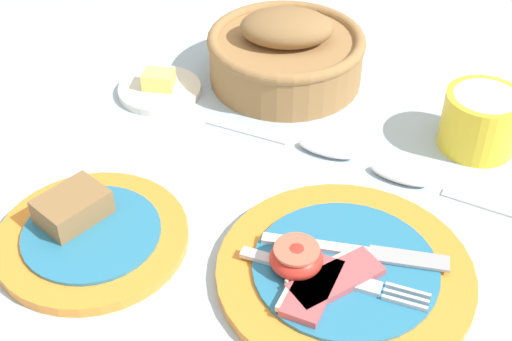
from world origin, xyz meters
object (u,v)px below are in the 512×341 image
object	(u,v)px
butter_dish	(160,88)
teaspoon_near_cup	(305,144)
bread_plate	(89,233)
teaspoon_by_saucer	(423,183)
breakfast_plate	(340,271)
bread_basket	(286,52)
sugar_cup	(481,119)

from	to	relation	value
butter_dish	teaspoon_near_cup	bearing A→B (deg)	-12.92
bread_plate	teaspoon_by_saucer	distance (m)	0.37
bread_plate	teaspoon_near_cup	distance (m)	0.28
bread_plate	teaspoon_by_saucer	bearing A→B (deg)	32.64
teaspoon_near_cup	butter_dish	bearing A→B (deg)	171.96
breakfast_plate	teaspoon_by_saucer	xyz separation A→B (m)	(0.05, 0.17, -0.00)
bread_basket	breakfast_plate	bearing A→B (deg)	-64.08
bread_plate	sugar_cup	xyz separation A→B (m)	(0.36, 0.30, 0.03)
breakfast_plate	sugar_cup	world-z (taller)	sugar_cup
sugar_cup	teaspoon_by_saucer	size ratio (longest dim) A/B	0.47
butter_dish	teaspoon_near_cup	distance (m)	0.22
bread_basket	teaspoon_near_cup	world-z (taller)	bread_basket
breakfast_plate	bread_basket	bearing A→B (deg)	115.92
bread_plate	breakfast_plate	bearing A→B (deg)	7.66
bread_basket	butter_dish	size ratio (longest dim) A/B	1.92
breakfast_plate	teaspoon_near_cup	bearing A→B (deg)	115.48
butter_dish	teaspoon_near_cup	xyz separation A→B (m)	(0.22, -0.05, -0.00)
breakfast_plate	butter_dish	world-z (taller)	breakfast_plate
breakfast_plate	teaspoon_near_cup	world-z (taller)	breakfast_plate
teaspoon_near_cup	bread_basket	bearing A→B (deg)	121.41
breakfast_plate	teaspoon_near_cup	size ratio (longest dim) A/B	1.31
teaspoon_by_saucer	teaspoon_near_cup	bearing A→B (deg)	-1.55
breakfast_plate	bread_basket	size ratio (longest dim) A/B	1.20
sugar_cup	bread_basket	xyz separation A→B (m)	(-0.26, 0.06, 0.00)
sugar_cup	teaspoon_near_cup	bearing A→B (deg)	-159.27
breakfast_plate	teaspoon_by_saucer	size ratio (longest dim) A/B	1.31
butter_dish	breakfast_plate	bearing A→B (deg)	-37.99
sugar_cup	bread_basket	distance (m)	0.27
bread_basket	butter_dish	xyz separation A→B (m)	(-0.15, -0.09, -0.03)
bread_plate	bread_basket	bearing A→B (deg)	74.99
bread_plate	sugar_cup	distance (m)	0.47
sugar_cup	teaspoon_near_cup	distance (m)	0.21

